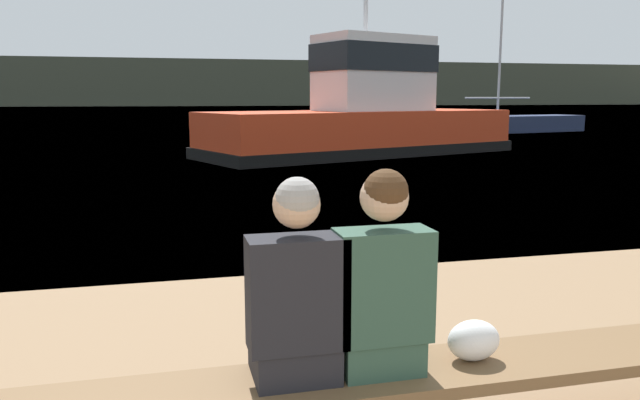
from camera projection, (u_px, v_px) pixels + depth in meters
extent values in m
plane|color=#426B8E|center=(165.00, 106.00, 121.02)|extent=(240.00, 240.00, 0.00)
cube|color=#424738|center=(164.00, 83.00, 126.83)|extent=(600.00, 12.00, 9.21)
cube|color=brown|center=(274.00, 390.00, 2.92)|extent=(6.23, 0.49, 0.06)
cube|color=black|center=(294.00, 358.00, 2.99)|extent=(0.40, 0.37, 0.18)
cube|color=black|center=(297.00, 293.00, 2.85)|extent=(0.45, 0.22, 0.52)
sphere|color=tan|center=(296.00, 204.00, 2.79)|extent=(0.22, 0.22, 0.22)
sphere|color=gray|center=(297.00, 199.00, 2.77)|extent=(0.20, 0.20, 0.20)
cube|color=#2D4C3D|center=(376.00, 349.00, 3.09)|extent=(0.40, 0.37, 0.18)
cube|color=#2D4C3D|center=(383.00, 285.00, 2.95)|extent=(0.45, 0.22, 0.54)
sphere|color=tan|center=(384.00, 197.00, 2.88)|extent=(0.23, 0.23, 0.23)
sphere|color=#472D19|center=(386.00, 191.00, 2.86)|extent=(0.21, 0.21, 0.21)
ellipsoid|color=white|center=(474.00, 340.00, 3.16)|extent=(0.27, 0.18, 0.21)
cube|color=red|center=(361.00, 133.00, 19.41)|extent=(10.47, 6.46, 1.34)
cube|color=black|center=(360.00, 149.00, 19.49)|extent=(10.70, 6.65, 0.32)
cube|color=silver|center=(374.00, 74.00, 19.39)|extent=(3.94, 3.03, 2.29)
cube|color=black|center=(374.00, 59.00, 19.31)|extent=(4.03, 3.11, 0.82)
cube|color=#1E2847|center=(504.00, 124.00, 31.47)|extent=(9.41, 3.88, 0.82)
cylinder|color=#B7B7BC|center=(500.00, 58.00, 30.74)|extent=(0.12, 0.12, 5.64)
cylinder|color=#B7B7BC|center=(498.00, 98.00, 31.05)|extent=(4.06, 0.96, 0.08)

